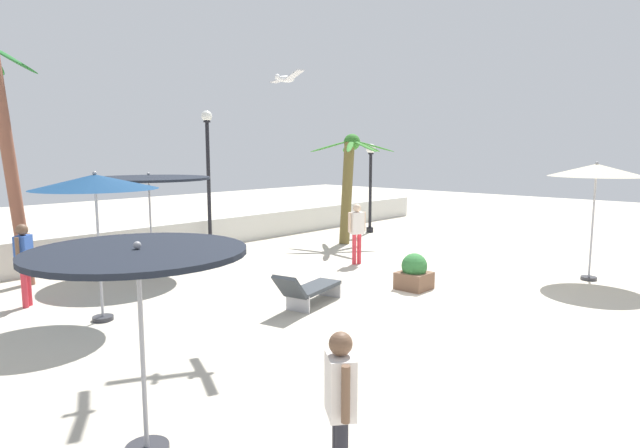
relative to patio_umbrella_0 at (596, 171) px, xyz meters
The scene contains 16 objects.
ground_plane 5.59m from the patio_umbrella_0, 156.07° to the left, with size 56.00×56.00×0.00m, color beige.
boundary_wall 11.98m from the patio_umbrella_0, 112.29° to the left, with size 25.20×0.30×0.93m, color silver.
patio_umbrella_0 is the anchor object (origin of this frame).
patio_umbrella_1 11.59m from the patio_umbrella_0, behind, with size 2.21×2.21×2.32m.
patio_umbrella_2 11.40m from the patio_umbrella_0, 148.75° to the left, with size 2.27×2.27×2.86m.
patio_umbrella_3 11.20m from the patio_umbrella_0, 129.36° to the left, with size 3.09×3.09×2.67m.
palm_tree_0 7.91m from the patio_umbrella_0, 89.28° to the left, with size 2.84×2.90×3.81m.
palm_tree_1 14.11m from the patio_umbrella_0, 135.32° to the left, with size 2.48×2.27×5.77m.
lamp_post_1 11.10m from the patio_umbrella_0, 111.27° to the left, with size 0.34×0.34×4.48m.
lamp_post_3 9.17m from the patio_umbrella_0, 73.95° to the left, with size 0.38×0.38×3.49m.
lounge_chair_0 7.75m from the patio_umbrella_0, 150.66° to the left, with size 1.96×0.93×0.84m.
guest_0 10.83m from the patio_umbrella_0, behind, with size 0.41×0.45×1.61m.
guest_1 13.19m from the patio_umbrella_0, 142.55° to the left, with size 0.42×0.43×1.74m.
guest_2 6.25m from the patio_umbrella_0, 114.21° to the left, with size 0.52×0.36×1.73m.
seagull_0 8.25m from the patio_umbrella_0, 155.69° to the left, with size 0.65×1.32×0.14m.
planter 5.21m from the patio_umbrella_0, 143.36° to the left, with size 0.70×0.70×0.85m.
Camera 1 is at (-9.71, -5.75, 3.23)m, focal length 29.73 mm.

